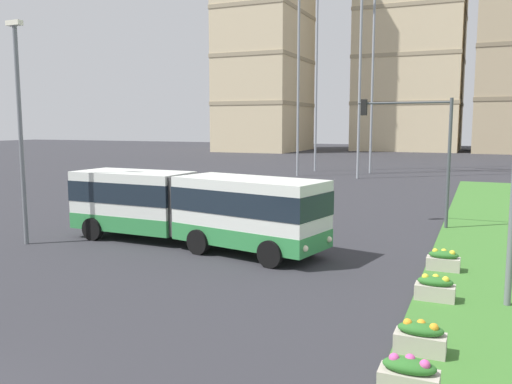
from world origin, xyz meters
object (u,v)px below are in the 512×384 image
at_px(articulated_bus, 192,207).
at_px(flower_planter_4, 443,260).
at_px(apartment_tower_westcentre, 412,16).
at_px(car_grey_wagon, 164,207).
at_px(apartment_tower_west, 265,15).
at_px(flower_planter_3, 435,288).
at_px(traffic_light_far_right, 418,139).
at_px(flower_planter_1, 409,376).
at_px(streetlight_left, 20,124).
at_px(flower_planter_2, 420,338).

xyz_separation_m(articulated_bus, flower_planter_4, (10.03, -0.13, -1.23)).
relative_size(flower_planter_4, apartment_tower_westcentre, 0.02).
bearing_deg(car_grey_wagon, articulated_bus, -45.76).
bearing_deg(apartment_tower_westcentre, apartment_tower_west, -150.88).
relative_size(flower_planter_3, traffic_light_far_right, 0.17).
xyz_separation_m(flower_planter_3, apartment_tower_west, (-38.21, 80.30, 25.22)).
bearing_deg(apartment_tower_west, flower_planter_1, -66.07).
bearing_deg(flower_planter_4, apartment_tower_west, 116.42).
bearing_deg(articulated_bus, car_grey_wagon, 134.24).
bearing_deg(articulated_bus, streetlight_left, -158.93).
height_order(articulated_bus, flower_planter_4, articulated_bus).
distance_m(car_grey_wagon, apartment_tower_westcentre, 90.22).
relative_size(flower_planter_2, flower_planter_3, 1.00).
height_order(traffic_light_far_right, streetlight_left, streetlight_left).
bearing_deg(apartment_tower_westcentre, articulated_bus, -88.22).
bearing_deg(flower_planter_2, apartment_tower_west, 114.42).
bearing_deg(flower_planter_3, articulated_bus, 160.66).
distance_m(articulated_bus, flower_planter_4, 10.11).
bearing_deg(flower_planter_3, traffic_light_far_right, 99.25).
distance_m(flower_planter_1, apartment_tower_west, 97.51).
bearing_deg(streetlight_left, flower_planter_4, 8.31).
bearing_deg(flower_planter_1, flower_planter_2, 90.00).
height_order(articulated_bus, apartment_tower_westcentre, apartment_tower_westcentre).
bearing_deg(traffic_light_far_right, apartment_tower_westcentre, 97.55).
xyz_separation_m(articulated_bus, apartment_tower_westcentre, (-2.83, 90.90, 24.45)).
xyz_separation_m(flower_planter_2, flower_planter_4, (0.00, 7.25, 0.00)).
bearing_deg(articulated_bus, flower_planter_1, -42.87).
bearing_deg(flower_planter_3, car_grey_wagon, 151.15).
bearing_deg(apartment_tower_westcentre, car_grey_wagon, -90.92).
relative_size(articulated_bus, apartment_tower_west, 0.23).
height_order(car_grey_wagon, flower_planter_2, car_grey_wagon).
height_order(flower_planter_4, apartment_tower_westcentre, apartment_tower_westcentre).
bearing_deg(flower_planter_4, streetlight_left, -171.69).
height_order(streetlight_left, apartment_tower_westcentre, apartment_tower_westcentre).
bearing_deg(flower_planter_3, flower_planter_1, -90.00).
distance_m(flower_planter_3, apartment_tower_westcentre, 98.69).
relative_size(car_grey_wagon, flower_planter_2, 4.12).
relative_size(flower_planter_3, streetlight_left, 0.12).
height_order(flower_planter_1, streetlight_left, streetlight_left).
xyz_separation_m(flower_planter_1, flower_planter_2, (0.00, 1.93, 0.00)).
xyz_separation_m(streetlight_left, apartment_tower_westcentre, (3.85, 93.47, 21.02)).
bearing_deg(flower_planter_1, streetlight_left, 158.02).
distance_m(car_grey_wagon, apartment_tower_west, 80.27).
distance_m(streetlight_left, apartment_tower_west, 84.74).
bearing_deg(flower_planter_2, apartment_tower_westcentre, 97.46).
distance_m(traffic_light_far_right, apartment_tower_westcentre, 86.51).
bearing_deg(car_grey_wagon, apartment_tower_west, 108.30).
relative_size(flower_planter_1, apartment_tower_west, 0.02).
relative_size(flower_planter_4, traffic_light_far_right, 0.17).
bearing_deg(apartment_tower_west, flower_planter_2, -65.58).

